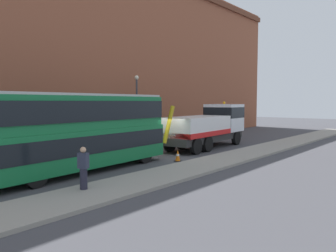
{
  "coord_description": "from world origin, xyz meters",
  "views": [
    {
      "loc": [
        -17.03,
        -14.67,
        3.65
      ],
      "look_at": [
        0.74,
        -0.12,
        2.0
      ],
      "focal_mm": 36.29,
      "sensor_mm": 36.0,
      "label": 1
    }
  ],
  "objects_px": {
    "double_decker_bus": "(80,129)",
    "street_lamp": "(137,104)",
    "pedestrian_onlooker": "(83,169)",
    "traffic_cone_near_bus": "(178,156)",
    "recovery_tow_truck": "(209,125)"
  },
  "relations": [
    {
      "from": "double_decker_bus",
      "to": "street_lamp",
      "type": "height_order",
      "value": "street_lamp"
    },
    {
      "from": "pedestrian_onlooker",
      "to": "double_decker_bus",
      "type": "bearing_deg",
      "value": 33.63
    },
    {
      "from": "traffic_cone_near_bus",
      "to": "recovery_tow_truck",
      "type": "bearing_deg",
      "value": 16.92
    },
    {
      "from": "pedestrian_onlooker",
      "to": "street_lamp",
      "type": "xyz_separation_m",
      "value": [
        12.09,
        8.91,
        2.49
      ]
    },
    {
      "from": "recovery_tow_truck",
      "to": "street_lamp",
      "type": "xyz_separation_m",
      "value": [
        -2.63,
        5.41,
        1.71
      ]
    },
    {
      "from": "traffic_cone_near_bus",
      "to": "street_lamp",
      "type": "relative_size",
      "value": 0.12
    },
    {
      "from": "recovery_tow_truck",
      "to": "double_decker_bus",
      "type": "relative_size",
      "value": 0.92
    },
    {
      "from": "pedestrian_onlooker",
      "to": "traffic_cone_near_bus",
      "type": "relative_size",
      "value": 2.38
    },
    {
      "from": "double_decker_bus",
      "to": "pedestrian_onlooker",
      "type": "xyz_separation_m",
      "value": [
        -2.42,
        -3.48,
        -1.25
      ]
    },
    {
      "from": "recovery_tow_truck",
      "to": "traffic_cone_near_bus",
      "type": "distance_m",
      "value": 7.08
    },
    {
      "from": "double_decker_bus",
      "to": "traffic_cone_near_bus",
      "type": "bearing_deg",
      "value": -23.01
    },
    {
      "from": "recovery_tow_truck",
      "to": "pedestrian_onlooker",
      "type": "bearing_deg",
      "value": -170.28
    },
    {
      "from": "pedestrian_onlooker",
      "to": "street_lamp",
      "type": "bearing_deg",
      "value": 14.91
    },
    {
      "from": "recovery_tow_truck",
      "to": "double_decker_bus",
      "type": "xyz_separation_m",
      "value": [
        -12.3,
        -0.03,
        0.47
      ]
    },
    {
      "from": "traffic_cone_near_bus",
      "to": "street_lamp",
      "type": "bearing_deg",
      "value": 61.65
    }
  ]
}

